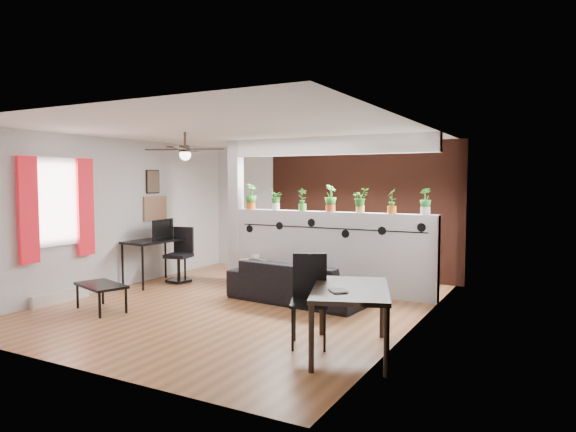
% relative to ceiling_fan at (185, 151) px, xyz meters
% --- Properties ---
extents(room_shell, '(6.30, 7.10, 2.90)m').
position_rel_ceiling_fan_xyz_m(room_shell, '(0.80, 0.30, -1.01)').
color(room_shell, brown).
rests_on(room_shell, ground).
extents(partition_wall, '(3.60, 0.18, 1.35)m').
position_rel_ceiling_fan_xyz_m(partition_wall, '(1.60, 1.80, -1.64)').
color(partition_wall, '#BCBCC1').
rests_on(partition_wall, ground).
extents(ceiling_header, '(3.60, 0.18, 0.30)m').
position_rel_ceiling_fan_xyz_m(ceiling_header, '(1.60, 1.80, 0.14)').
color(ceiling_header, white).
rests_on(ceiling_header, room_shell).
extents(pier_column, '(0.22, 0.20, 2.60)m').
position_rel_ceiling_fan_xyz_m(pier_column, '(-0.31, 1.80, -1.01)').
color(pier_column, '#BCBCC1').
rests_on(pier_column, ground).
extents(brick_panel, '(3.90, 0.05, 2.60)m').
position_rel_ceiling_fan_xyz_m(brick_panel, '(1.60, 3.27, -1.01)').
color(brick_panel, '#96412B').
rests_on(brick_panel, ground).
extents(vine_decal, '(3.31, 0.01, 0.30)m').
position_rel_ceiling_fan_xyz_m(vine_decal, '(1.60, 1.70, -1.23)').
color(vine_decal, black).
rests_on(vine_decal, partition_wall).
extents(window_assembly, '(0.09, 1.30, 1.55)m').
position_rel_ceiling_fan_xyz_m(window_assembly, '(-1.76, -0.90, -0.81)').
color(window_assembly, white).
rests_on(window_assembly, room_shell).
extents(baseboard_heater, '(0.08, 1.00, 0.18)m').
position_rel_ceiling_fan_xyz_m(baseboard_heater, '(-1.74, -0.90, -2.22)').
color(baseboard_heater, silver).
rests_on(baseboard_heater, ground).
extents(corkboard, '(0.03, 0.60, 0.45)m').
position_rel_ceiling_fan_xyz_m(corkboard, '(-1.78, 1.25, -0.96)').
color(corkboard, '#8D6244').
rests_on(corkboard, room_shell).
extents(framed_art, '(0.03, 0.34, 0.44)m').
position_rel_ceiling_fan_xyz_m(framed_art, '(-1.78, 1.20, -0.46)').
color(framed_art, '#8C7259').
rests_on(framed_art, room_shell).
extents(ceiling_fan, '(1.19, 1.19, 0.43)m').
position_rel_ceiling_fan_xyz_m(ceiling_fan, '(0.00, 0.00, 0.00)').
color(ceiling_fan, black).
rests_on(ceiling_fan, room_shell).
extents(potted_plant_0, '(0.22, 0.26, 0.46)m').
position_rel_ceiling_fan_xyz_m(potted_plant_0, '(0.02, 1.80, -0.72)').
color(potted_plant_0, '#D85919').
rests_on(potted_plant_0, partition_wall).
extents(potted_plant_1, '(0.21, 0.23, 0.38)m').
position_rel_ceiling_fan_xyz_m(potted_plant_1, '(0.55, 1.80, -0.76)').
color(potted_plant_1, white).
rests_on(potted_plant_1, partition_wall).
extents(potted_plant_2, '(0.23, 0.20, 0.39)m').
position_rel_ceiling_fan_xyz_m(potted_plant_2, '(1.07, 1.80, -0.76)').
color(potted_plant_2, '#479134').
rests_on(potted_plant_2, partition_wall).
extents(potted_plant_3, '(0.24, 0.27, 0.45)m').
position_rel_ceiling_fan_xyz_m(potted_plant_3, '(1.60, 1.80, -0.73)').
color(potted_plant_3, '#D14821').
rests_on(potted_plant_3, partition_wall).
extents(potted_plant_4, '(0.25, 0.25, 0.40)m').
position_rel_ceiling_fan_xyz_m(potted_plant_4, '(2.13, 1.80, -0.75)').
color(potted_plant_4, '#EBAD53').
rests_on(potted_plant_4, partition_wall).
extents(potted_plant_5, '(0.16, 0.20, 0.40)m').
position_rel_ceiling_fan_xyz_m(potted_plant_5, '(2.65, 1.80, -0.75)').
color(potted_plant_5, orange).
rests_on(potted_plant_5, partition_wall).
extents(potted_plant_6, '(0.26, 0.27, 0.41)m').
position_rel_ceiling_fan_xyz_m(potted_plant_6, '(3.18, 1.80, -0.75)').
color(potted_plant_6, silver).
rests_on(potted_plant_6, partition_wall).
extents(sofa, '(2.13, 1.01, 0.60)m').
position_rel_ceiling_fan_xyz_m(sofa, '(1.46, 0.87, -2.01)').
color(sofa, black).
rests_on(sofa, ground).
extents(cube_shelf, '(0.52, 0.49, 0.50)m').
position_rel_ceiling_fan_xyz_m(cube_shelf, '(0.32, 1.40, -2.07)').
color(cube_shelf, '#A27F55').
rests_on(cube_shelf, ground).
extents(cup, '(0.14, 0.14, 0.09)m').
position_rel_ceiling_fan_xyz_m(cup, '(0.37, 1.40, -1.77)').
color(cup, gray).
rests_on(cup, cube_shelf).
extents(computer_desk, '(0.65, 1.14, 0.80)m').
position_rel_ceiling_fan_xyz_m(computer_desk, '(-1.45, 0.86, -1.59)').
color(computer_desk, black).
rests_on(computer_desk, ground).
extents(monitor, '(0.36, 0.11, 0.20)m').
position_rel_ceiling_fan_xyz_m(monitor, '(-1.45, 1.01, -1.41)').
color(monitor, black).
rests_on(monitor, computer_desk).
extents(office_chair, '(0.51, 0.51, 0.99)m').
position_rel_ceiling_fan_xyz_m(office_chair, '(-1.16, 1.22, -1.88)').
color(office_chair, black).
rests_on(office_chair, ground).
extents(dining_table, '(1.21, 1.52, 0.72)m').
position_rel_ceiling_fan_xyz_m(dining_table, '(3.05, -0.97, -1.67)').
color(dining_table, black).
rests_on(dining_table, ground).
extents(book, '(0.27, 0.27, 0.02)m').
position_rel_ceiling_fan_xyz_m(book, '(2.95, -1.27, -1.58)').
color(book, gray).
rests_on(book, dining_table).
extents(folding_chair, '(0.55, 0.55, 1.03)m').
position_rel_ceiling_fan_xyz_m(folding_chair, '(2.52, -0.88, -1.70)').
color(folding_chair, black).
rests_on(folding_chair, ground).
extents(coffee_table, '(0.93, 0.69, 0.39)m').
position_rel_ceiling_fan_xyz_m(coffee_table, '(-0.77, -0.97, -1.97)').
color(coffee_table, black).
rests_on(coffee_table, ground).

